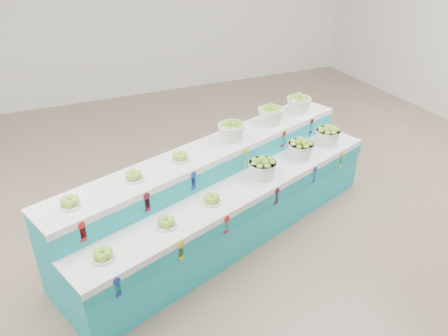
{
  "coord_description": "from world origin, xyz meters",
  "views": [
    {
      "loc": [
        -1.99,
        -4.05,
        3.34
      ],
      "look_at": [
        -0.2,
        -0.07,
        0.87
      ],
      "focal_mm": 35.89,
      "sensor_mm": 36.0,
      "label": 1
    }
  ],
  "objects_px": {
    "plate_upper_mid": "(134,175)",
    "display_stand": "(224,195)",
    "basket_lower_left": "(262,168)",
    "basket_upper_right": "(299,103)"
  },
  "relations": [
    {
      "from": "display_stand",
      "to": "basket_upper_right",
      "type": "bearing_deg",
      "value": 8.91
    },
    {
      "from": "display_stand",
      "to": "basket_lower_left",
      "type": "bearing_deg",
      "value": -35.16
    },
    {
      "from": "plate_upper_mid",
      "to": "basket_upper_right",
      "type": "distance_m",
      "value": 2.63
    },
    {
      "from": "plate_upper_mid",
      "to": "display_stand",
      "type": "bearing_deg",
      "value": 4.91
    },
    {
      "from": "plate_upper_mid",
      "to": "basket_upper_right",
      "type": "bearing_deg",
      "value": 19.1
    },
    {
      "from": "display_stand",
      "to": "basket_upper_right",
      "type": "relative_size",
      "value": 12.7
    },
    {
      "from": "basket_lower_left",
      "to": "plate_upper_mid",
      "type": "bearing_deg",
      "value": 178.68
    },
    {
      "from": "basket_upper_right",
      "to": "plate_upper_mid",
      "type": "bearing_deg",
      "value": -160.9
    },
    {
      "from": "display_stand",
      "to": "basket_lower_left",
      "type": "xyz_separation_m",
      "value": [
        0.42,
        -0.12,
        0.33
      ]
    },
    {
      "from": "display_stand",
      "to": "basket_lower_left",
      "type": "height_order",
      "value": "display_stand"
    }
  ]
}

